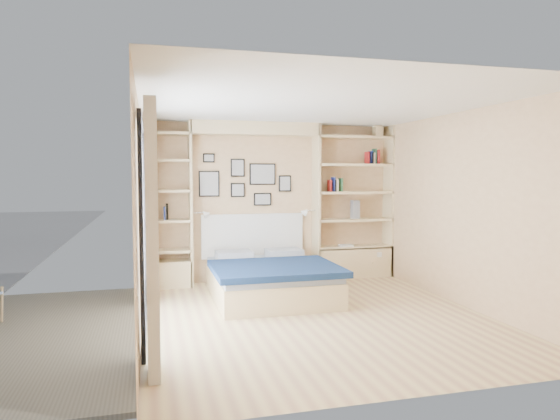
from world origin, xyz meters
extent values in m
plane|color=#E2C685|center=(0.00, 0.00, 0.00)|extent=(4.50, 4.50, 0.00)
plane|color=tan|center=(0.00, 2.25, 1.25)|extent=(4.00, 0.00, 4.00)
plane|color=tan|center=(0.00, -2.25, 1.25)|extent=(4.00, 0.00, 4.00)
plane|color=tan|center=(-2.00, 0.00, 1.25)|extent=(0.00, 4.50, 4.50)
plane|color=tan|center=(2.00, 0.00, 1.25)|extent=(0.00, 4.50, 4.50)
plane|color=white|center=(0.00, 0.00, 2.50)|extent=(4.50, 4.50, 0.00)
cube|color=beige|center=(-1.30, 2.08, 1.25)|extent=(0.04, 0.35, 2.50)
cube|color=beige|center=(0.70, 2.08, 1.25)|extent=(0.04, 0.35, 2.50)
cube|color=beige|center=(-0.30, 2.08, 2.40)|extent=(2.00, 0.35, 0.20)
cube|color=beige|center=(1.98, 2.08, 1.25)|extent=(0.04, 0.35, 2.50)
cube|color=beige|center=(-1.98, 2.08, 1.25)|extent=(0.04, 0.35, 2.50)
cube|color=beige|center=(1.35, 2.08, 0.25)|extent=(1.30, 0.35, 0.50)
cube|color=beige|center=(-1.65, 2.08, 0.20)|extent=(0.70, 0.35, 0.40)
cube|color=black|center=(-1.97, 0.00, 2.23)|extent=(0.04, 2.08, 0.06)
cube|color=black|center=(-1.97, 0.00, 0.03)|extent=(0.04, 2.08, 0.06)
cube|color=black|center=(-1.97, -1.02, 1.10)|extent=(0.04, 0.06, 2.20)
cube|color=black|center=(-1.97, 1.02, 1.10)|extent=(0.04, 0.06, 2.20)
cube|color=silver|center=(-1.98, 0.00, 1.12)|extent=(0.01, 2.00, 2.20)
cube|color=white|center=(-1.88, -1.30, 1.15)|extent=(0.10, 0.45, 2.30)
cube|color=white|center=(-1.88, 1.30, 1.15)|extent=(0.10, 0.45, 2.30)
cube|color=beige|center=(1.35, 2.08, 0.50)|extent=(1.30, 0.35, 0.04)
cube|color=beige|center=(1.35, 2.08, 0.95)|extent=(1.30, 0.35, 0.04)
cube|color=beige|center=(1.35, 2.08, 1.40)|extent=(1.30, 0.35, 0.04)
cube|color=beige|center=(1.35, 2.08, 1.85)|extent=(1.30, 0.35, 0.04)
cube|color=beige|center=(1.35, 2.08, 2.30)|extent=(1.30, 0.35, 0.04)
cube|color=beige|center=(-1.65, 2.08, 0.55)|extent=(0.70, 0.35, 0.04)
cube|color=beige|center=(-1.65, 2.08, 1.00)|extent=(0.70, 0.35, 0.04)
cube|color=beige|center=(-1.65, 2.08, 1.45)|extent=(0.70, 0.35, 0.04)
cube|color=beige|center=(-1.65, 2.08, 1.90)|extent=(0.70, 0.35, 0.04)
cube|color=beige|center=(-1.65, 2.08, 2.30)|extent=(0.70, 0.35, 0.04)
cube|color=beige|center=(-0.31, 1.08, 0.17)|extent=(1.54, 1.93, 0.34)
cube|color=#9CA1AA|center=(-0.31, 1.08, 0.39)|extent=(1.50, 1.89, 0.10)
cube|color=#112445|center=(-0.31, 0.75, 0.46)|extent=(1.64, 1.35, 0.08)
cube|color=#9CA1AA|center=(-0.69, 1.74, 0.50)|extent=(0.53, 0.39, 0.12)
cube|color=#9CA1AA|center=(0.08, 1.74, 0.50)|extent=(0.53, 0.39, 0.12)
cube|color=white|center=(-0.31, 2.22, 0.72)|extent=(1.64, 0.04, 0.70)
cube|color=black|center=(-1.00, 2.23, 1.55)|extent=(0.32, 0.02, 0.40)
cube|color=gray|center=(-1.00, 2.21, 1.55)|extent=(0.28, 0.01, 0.36)
cube|color=black|center=(-0.55, 2.23, 1.80)|extent=(0.22, 0.02, 0.28)
cube|color=gray|center=(-0.55, 2.21, 1.80)|extent=(0.18, 0.01, 0.24)
cube|color=black|center=(-0.55, 2.23, 1.45)|extent=(0.22, 0.02, 0.22)
cube|color=gray|center=(-0.55, 2.21, 1.45)|extent=(0.18, 0.01, 0.18)
cube|color=black|center=(-0.15, 2.23, 1.70)|extent=(0.42, 0.02, 0.34)
cube|color=gray|center=(-0.15, 2.21, 1.70)|extent=(0.38, 0.01, 0.30)
cube|color=black|center=(-0.15, 2.23, 1.30)|extent=(0.28, 0.02, 0.20)
cube|color=gray|center=(-0.15, 2.21, 1.30)|extent=(0.24, 0.01, 0.16)
cube|color=black|center=(0.22, 2.23, 1.55)|extent=(0.20, 0.02, 0.26)
cube|color=gray|center=(0.22, 2.21, 1.55)|extent=(0.16, 0.01, 0.22)
cube|color=black|center=(-1.00, 2.23, 1.95)|extent=(0.18, 0.02, 0.14)
cube|color=gray|center=(-1.00, 2.21, 1.95)|extent=(0.14, 0.01, 0.10)
cylinder|color=silver|center=(-1.16, 2.00, 1.12)|extent=(0.20, 0.02, 0.02)
cone|color=white|center=(-1.06, 2.00, 1.10)|extent=(0.13, 0.12, 0.15)
cylinder|color=silver|center=(0.56, 2.00, 1.12)|extent=(0.20, 0.02, 0.02)
cone|color=white|center=(0.46, 2.00, 1.10)|extent=(0.13, 0.12, 0.15)
cube|color=#A51E1E|center=(0.93, 2.07, 1.51)|extent=(0.02, 0.15, 0.18)
cube|color=navy|center=(0.99, 2.07, 1.54)|extent=(0.03, 0.15, 0.23)
cube|color=black|center=(1.00, 2.07, 1.52)|extent=(0.03, 0.15, 0.19)
cube|color=#BFB28C|center=(1.04, 2.07, 1.52)|extent=(0.04, 0.15, 0.19)
cube|color=#2A5F36|center=(1.12, 2.07, 1.53)|extent=(0.03, 0.15, 0.22)
cube|color=#A51E1E|center=(1.58, 2.07, 1.97)|extent=(0.02, 0.15, 0.20)
cube|color=navy|center=(1.64, 2.07, 1.97)|extent=(0.03, 0.15, 0.21)
cube|color=black|center=(1.65, 2.07, 1.96)|extent=(0.03, 0.15, 0.19)
cube|color=#BFB28C|center=(1.69, 2.07, 1.96)|extent=(0.04, 0.15, 0.18)
cube|color=#26593F|center=(1.71, 2.07, 1.99)|extent=(0.03, 0.15, 0.25)
cube|color=#A51E1E|center=(1.76, 2.07, 1.99)|extent=(0.03, 0.15, 0.23)
cube|color=navy|center=(-1.68, 2.07, 1.12)|extent=(0.02, 0.15, 0.19)
cube|color=black|center=(-1.65, 2.07, 1.14)|extent=(0.03, 0.15, 0.24)
cube|color=#BFB28C|center=(-1.65, 2.07, 1.13)|extent=(0.03, 0.15, 0.23)
cube|color=beige|center=(1.76, 2.07, 2.40)|extent=(0.13, 0.13, 0.15)
cone|color=beige|center=(1.76, 2.07, 2.51)|extent=(0.20, 0.20, 0.08)
cube|color=slate|center=(1.38, 2.07, 1.12)|extent=(0.12, 0.12, 0.30)
cube|color=white|center=(1.20, 2.02, 0.54)|extent=(0.22, 0.16, 0.03)
cylinder|color=tan|center=(-3.52, 0.57, 0.23)|extent=(0.09, 0.15, 0.45)
camera|label=1|loc=(-1.89, -5.54, 1.68)|focal=32.00mm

